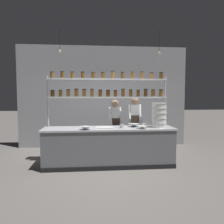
{
  "coord_description": "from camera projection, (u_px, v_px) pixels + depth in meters",
  "views": [
    {
      "loc": [
        -0.42,
        -5.15,
        1.68
      ],
      "look_at": [
        0.09,
        0.2,
        1.28
      ],
      "focal_mm": 35.0,
      "sensor_mm": 36.0,
      "label": 1
    }
  ],
  "objects": [
    {
      "name": "container_stack",
      "position": [
        159.0,
        115.0,
        5.23
      ],
      "size": [
        0.36,
        0.36,
        0.59
      ],
      "color": "white",
      "rests_on": "prep_counter"
    },
    {
      "name": "cutting_board",
      "position": [
        104.0,
        128.0,
        5.15
      ],
      "size": [
        0.4,
        0.26,
        0.02
      ],
      "color": "silver",
      "rests_on": "prep_counter"
    },
    {
      "name": "ground_plane",
      "position": [
        109.0,
        165.0,
        5.28
      ],
      "size": [
        40.0,
        40.0,
        0.0
      ],
      "primitive_type": "plane",
      "color": "slate"
    },
    {
      "name": "serving_cup_front",
      "position": [
        122.0,
        126.0,
        5.12
      ],
      "size": [
        0.09,
        0.09,
        0.1
      ],
      "color": "#B2B7BC",
      "rests_on": "prep_counter"
    },
    {
      "name": "prep_bowl_near_left",
      "position": [
        86.0,
        128.0,
        4.91
      ],
      "size": [
        0.27,
        0.27,
        0.07
      ],
      "color": "silver",
      "rests_on": "prep_counter"
    },
    {
      "name": "chef_center",
      "position": [
        135.0,
        122.0,
        6.12
      ],
      "size": [
        0.39,
        0.31,
        1.65
      ],
      "rotation": [
        0.0,
        0.0,
        -0.13
      ],
      "color": "black",
      "rests_on": "ground_plane"
    },
    {
      "name": "chef_left",
      "position": [
        115.0,
        125.0,
        5.91
      ],
      "size": [
        0.39,
        0.31,
        1.57
      ],
      "rotation": [
        0.0,
        0.0,
        0.17
      ],
      "color": "black",
      "rests_on": "ground_plane"
    },
    {
      "name": "prep_counter",
      "position": [
        109.0,
        147.0,
        5.24
      ],
      "size": [
        3.12,
        0.76,
        0.92
      ],
      "color": "slate",
      "rests_on": "ground_plane"
    },
    {
      "name": "prep_bowl_near_right",
      "position": [
        142.0,
        127.0,
        5.06
      ],
      "size": [
        0.24,
        0.24,
        0.07
      ],
      "color": "silver",
      "rests_on": "prep_counter"
    },
    {
      "name": "spice_shelf_unit",
      "position": [
        108.0,
        90.0,
        5.47
      ],
      "size": [
        3.01,
        0.28,
        2.3
      ],
      "color": "#B7BABF",
      "rests_on": "ground_plane"
    },
    {
      "name": "prep_bowl_center_back",
      "position": [
        134.0,
        125.0,
        5.35
      ],
      "size": [
        0.28,
        0.28,
        0.08
      ],
      "color": "#B2B7BC",
      "rests_on": "prep_counter"
    },
    {
      "name": "pendant_light_row",
      "position": [
        110.0,
        51.0,
        5.08
      ],
      "size": [
        2.39,
        0.07,
        0.59
      ],
      "color": "black"
    },
    {
      "name": "prep_bowl_center_front",
      "position": [
        145.0,
        125.0,
        5.5
      ],
      "size": [
        0.18,
        0.18,
        0.05
      ],
      "color": "silver",
      "rests_on": "prep_counter"
    },
    {
      "name": "back_wall",
      "position": [
        104.0,
        97.0,
        7.24
      ],
      "size": [
        5.52,
        0.12,
        3.3
      ],
      "primitive_type": "cube",
      "color": "#939399",
      "rests_on": "ground_plane"
    }
  ]
}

